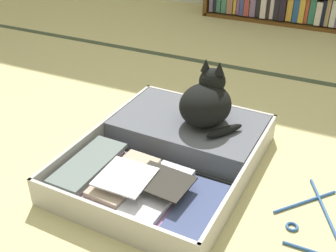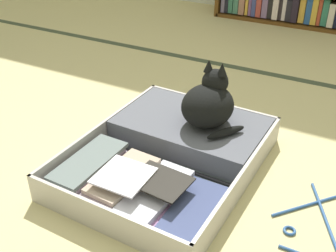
% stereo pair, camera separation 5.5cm
% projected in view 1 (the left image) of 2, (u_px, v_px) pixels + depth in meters
% --- Properties ---
extents(ground_plane, '(10.00, 10.00, 0.00)m').
position_uv_depth(ground_plane, '(163.00, 208.00, 1.38)').
color(ground_plane, '#CABD82').
extents(tatami_border, '(4.80, 0.05, 0.00)m').
position_uv_depth(tatami_border, '(259.00, 72.00, 2.33)').
color(tatami_border, '#3C4632').
rests_on(tatami_border, ground_plane).
extents(open_suitcase, '(0.63, 0.80, 0.11)m').
position_uv_depth(open_suitcase, '(172.00, 149.00, 1.60)').
color(open_suitcase, '#B4AEA7').
rests_on(open_suitcase, ground_plane).
extents(black_cat, '(0.27, 0.25, 0.25)m').
position_uv_depth(black_cat, '(207.00, 102.00, 1.60)').
color(black_cat, black).
rests_on(black_cat, open_suitcase).
extents(clothes_hanger, '(0.31, 0.43, 0.01)m').
position_uv_depth(clothes_hanger, '(319.00, 227.00, 1.30)').
color(clothes_hanger, '#2B5491').
rests_on(clothes_hanger, ground_plane).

